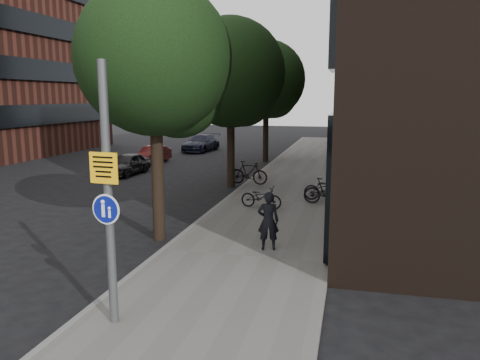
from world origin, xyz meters
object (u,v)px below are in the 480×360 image
(signpost, at_px, (108,195))
(parked_bike_facade_near, at_px, (327,189))
(parked_car_near, at_px, (127,164))
(pedestrian, at_px, (268,221))

(signpost, bearing_deg, parked_bike_facade_near, 79.11)
(parked_bike_facade_near, distance_m, parked_car_near, 11.97)
(signpost, xyz_separation_m, parked_car_near, (-7.79, 15.90, -1.92))
(parked_bike_facade_near, bearing_deg, pedestrian, 172.83)
(signpost, distance_m, parked_bike_facade_near, 11.88)
(signpost, relative_size, parked_car_near, 1.37)
(parked_bike_facade_near, bearing_deg, signpost, 167.22)
(pedestrian, relative_size, parked_car_near, 0.47)
(signpost, distance_m, pedestrian, 5.40)
(pedestrian, distance_m, parked_bike_facade_near, 6.64)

